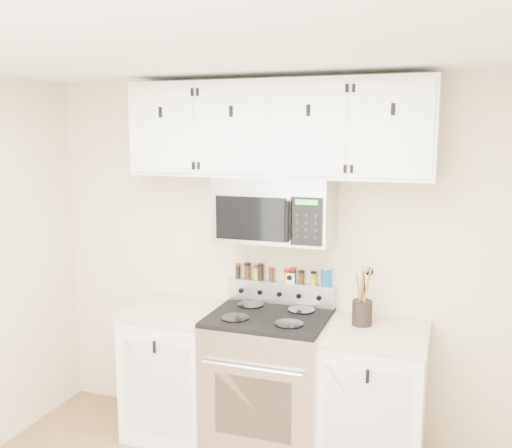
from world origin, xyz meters
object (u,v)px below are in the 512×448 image
(range, at_px, (269,381))
(salt_canister, at_px, (326,276))
(microwave, at_px, (275,209))
(utensil_crock, at_px, (362,311))

(range, bearing_deg, salt_canister, 41.89)
(microwave, bearing_deg, salt_canister, 26.33)
(microwave, bearing_deg, range, -90.23)
(utensil_crock, xyz_separation_m, salt_canister, (-0.28, 0.20, 0.15))
(range, height_order, microwave, microwave)
(salt_canister, bearing_deg, microwave, -153.67)
(microwave, distance_m, utensil_crock, 0.86)
(range, height_order, salt_canister, salt_canister)
(utensil_crock, distance_m, salt_canister, 0.38)
(microwave, height_order, utensil_crock, microwave)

